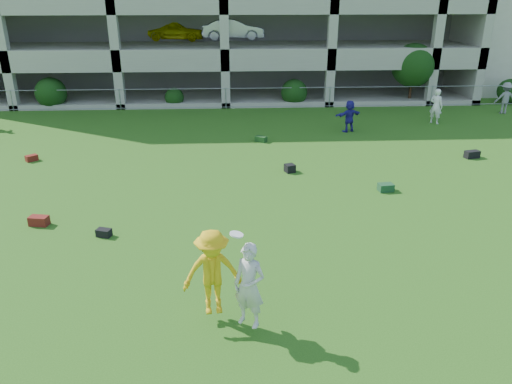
{
  "coord_description": "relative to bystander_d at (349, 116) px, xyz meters",
  "views": [
    {
      "loc": [
        0.24,
        -9.46,
        6.59
      ],
      "look_at": [
        0.89,
        3.0,
        1.4
      ],
      "focal_mm": 35.0,
      "sensor_mm": 36.0,
      "label": 1
    }
  ],
  "objects": [
    {
      "name": "ground",
      "position": [
        -5.96,
        -13.8,
        -0.76
      ],
      "size": [
        100.0,
        100.0,
        0.0
      ],
      "primitive_type": "plane",
      "color": "#235114",
      "rests_on": "ground"
    },
    {
      "name": "bystander_d",
      "position": [
        0.0,
        0.0,
        0.0
      ],
      "size": [
        1.47,
        0.98,
        1.52
      ],
      "primitive_type": "imported",
      "rotation": [
        0.0,
        0.0,
        3.55
      ],
      "color": "#292095",
      "rests_on": "ground"
    },
    {
      "name": "bystander_e",
      "position": [
        4.75,
        1.3,
        0.13
      ],
      "size": [
        0.77,
        0.75,
        1.78
      ],
      "primitive_type": "imported",
      "rotation": [
        0.0,
        0.0,
        2.42
      ],
      "color": "white",
      "rests_on": "ground"
    },
    {
      "name": "bystander_f",
      "position": [
        9.37,
        3.21,
        0.09
      ],
      "size": [
        1.14,
        0.69,
        1.71
      ],
      "primitive_type": "imported",
      "rotation": [
        0.0,
        0.0,
        3.09
      ],
      "color": "gray",
      "rests_on": "ground"
    },
    {
      "name": "bag_red_a",
      "position": [
        -11.45,
        -9.66,
        -0.62
      ],
      "size": [
        0.59,
        0.39,
        0.28
      ],
      "primitive_type": "cube",
      "rotation": [
        0.0,
        0.0,
        -0.18
      ],
      "color": "#530E12",
      "rests_on": "ground"
    },
    {
      "name": "bag_black_b",
      "position": [
        -9.37,
        -10.48,
        -0.65
      ],
      "size": [
        0.46,
        0.36,
        0.22
      ],
      "primitive_type": "cube",
      "rotation": [
        0.0,
        0.0,
        -0.31
      ],
      "color": "black",
      "rests_on": "ground"
    },
    {
      "name": "bag_green_c",
      "position": [
        -0.41,
        -7.58,
        -0.63
      ],
      "size": [
        0.54,
        0.41,
        0.26
      ],
      "primitive_type": "cube",
      "rotation": [
        0.0,
        0.0,
        0.12
      ],
      "color": "#14381D",
      "rests_on": "ground"
    },
    {
      "name": "crate_d",
      "position": [
        -3.5,
        -5.51,
        -0.61
      ],
      "size": [
        0.45,
        0.45,
        0.3
      ],
      "primitive_type": "cube",
      "rotation": [
        0.0,
        0.0,
        0.35
      ],
      "color": "black",
      "rests_on": "ground"
    },
    {
      "name": "bag_black_e",
      "position": [
        4.19,
        -4.23,
        -0.61
      ],
      "size": [
        0.66,
        0.44,
        0.3
      ],
      "primitive_type": "cube",
      "rotation": [
        0.0,
        0.0,
        0.25
      ],
      "color": "black",
      "rests_on": "ground"
    },
    {
      "name": "bag_red_f",
      "position": [
        -13.79,
        -3.68,
        -0.64
      ],
      "size": [
        0.52,
        0.51,
        0.24
      ],
      "primitive_type": "cube",
      "rotation": [
        0.0,
        0.0,
        0.71
      ],
      "color": "#55120E",
      "rests_on": "ground"
    },
    {
      "name": "bag_green_g",
      "position": [
        -4.35,
        -1.49,
        -0.64
      ],
      "size": [
        0.58,
        0.53,
        0.25
      ],
      "primitive_type": "cube",
      "rotation": [
        0.0,
        0.0,
        -0.59
      ],
      "color": "#143817",
      "rests_on": "ground"
    },
    {
      "name": "frisbee_contest",
      "position": [
        -5.97,
        -14.59,
        0.4
      ],
      "size": [
        1.78,
        1.17,
        2.05
      ],
      "color": "gold",
      "rests_on": "ground"
    },
    {
      "name": "fence",
      "position": [
        -5.96,
        5.2,
        -0.15
      ],
      "size": [
        36.06,
        0.06,
        1.2
      ],
      "color": "gray",
      "rests_on": "ground"
    },
    {
      "name": "shrub_row",
      "position": [
        -1.37,
        5.9,
        0.75
      ],
      "size": [
        34.38,
        2.52,
        3.5
      ],
      "color": "#163D11",
      "rests_on": "ground"
    }
  ]
}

